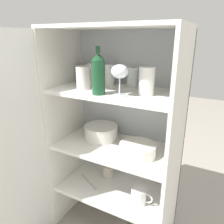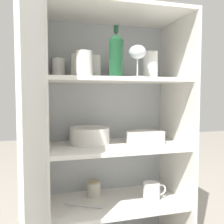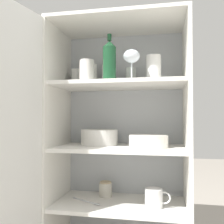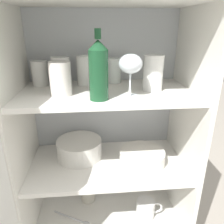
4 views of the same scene
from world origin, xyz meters
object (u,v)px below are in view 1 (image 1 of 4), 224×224
wine_bottle (98,74)px  plate_stack_white (101,132)px  mixing_bowl_large (137,149)px  storage_jar (108,171)px  coffee_mug_primary (139,196)px

wine_bottle → plate_stack_white: size_ratio=1.12×
wine_bottle → mixing_bowl_large: wine_bottle is taller
mixing_bowl_large → storage_jar: size_ratio=2.36×
wine_bottle → coffee_mug_primary: 0.75m
storage_jar → coffee_mug_primary: bearing=-26.7°
plate_stack_white → mixing_bowl_large: bearing=-17.0°
mixing_bowl_large → plate_stack_white: bearing=163.0°
coffee_mug_primary → storage_jar: coffee_mug_primary is taller
mixing_bowl_large → storage_jar: (-0.26, 0.13, -0.30)m
coffee_mug_primary → storage_jar: 0.33m
plate_stack_white → mixing_bowl_large: size_ratio=1.04×
plate_stack_white → storage_jar: plate_stack_white is taller
wine_bottle → coffee_mug_primary: wine_bottle is taller
plate_stack_white → storage_jar: (0.03, 0.04, -0.31)m
wine_bottle → storage_jar: 0.75m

